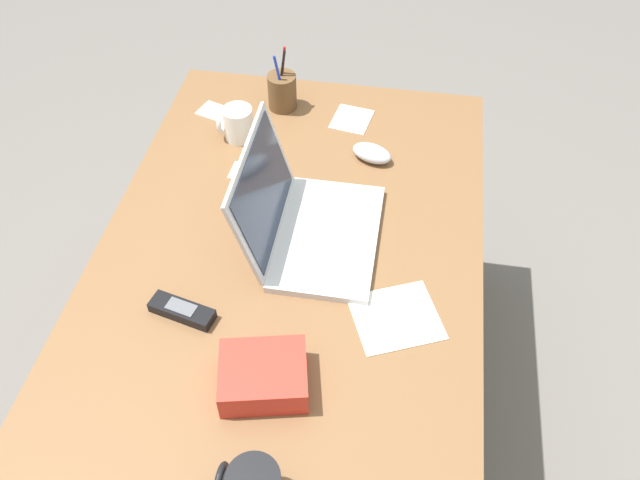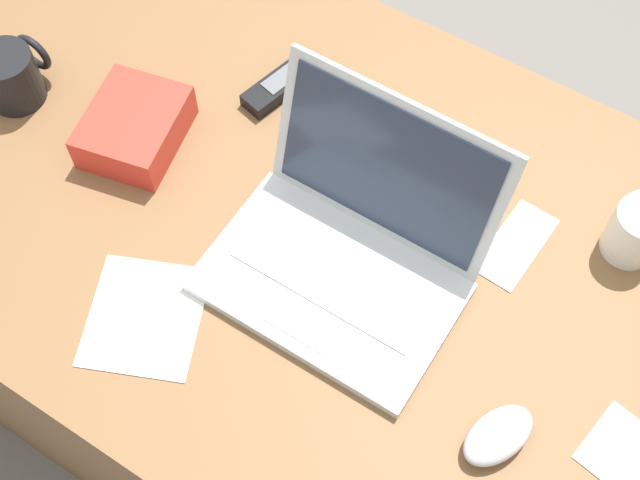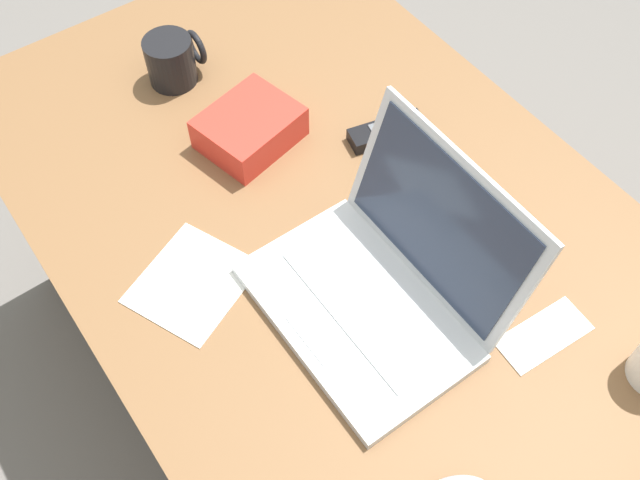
% 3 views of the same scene
% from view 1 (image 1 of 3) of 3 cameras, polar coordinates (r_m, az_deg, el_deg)
% --- Properties ---
extents(ground_plane, '(6.00, 6.00, 0.00)m').
position_cam_1_polar(ground_plane, '(2.02, -2.42, -15.87)').
color(ground_plane, slate).
extents(desk, '(1.46, 0.86, 0.71)m').
position_cam_1_polar(desk, '(1.71, -2.79, -10.60)').
color(desk, brown).
rests_on(desk, ground).
extents(laptop, '(0.35, 0.29, 0.24)m').
position_cam_1_polar(laptop, '(1.46, -1.19, 1.60)').
color(laptop, silver).
rests_on(laptop, desk).
extents(computer_mouse, '(0.09, 0.12, 0.04)m').
position_cam_1_polar(computer_mouse, '(1.68, 4.52, 7.53)').
color(computer_mouse, silver).
rests_on(computer_mouse, desk).
extents(coffee_mug_tall, '(0.08, 0.09, 0.09)m').
position_cam_1_polar(coffee_mug_tall, '(1.75, -7.22, 10.03)').
color(coffee_mug_tall, white).
rests_on(coffee_mug_tall, desk).
extents(cordless_phone, '(0.07, 0.14, 0.03)m').
position_cam_1_polar(cordless_phone, '(1.38, -11.89, -6.02)').
color(cordless_phone, black).
rests_on(cordless_phone, desk).
extents(pen_holder, '(0.08, 0.08, 0.18)m').
position_cam_1_polar(pen_holder, '(1.84, -3.31, 12.80)').
color(pen_holder, brown).
rests_on(pen_holder, desk).
extents(snack_bag, '(0.17, 0.19, 0.06)m').
position_cam_1_polar(snack_bag, '(1.25, -4.94, -11.67)').
color(snack_bag, red).
rests_on(snack_bag, desk).
extents(paper_note_near_laptop, '(0.21, 0.22, 0.00)m').
position_cam_1_polar(paper_note_near_laptop, '(1.36, 6.61, -6.68)').
color(paper_note_near_laptop, white).
rests_on(paper_note_near_laptop, desk).
extents(paper_note_left, '(0.07, 0.15, 0.00)m').
position_cam_1_polar(paper_note_left, '(1.65, -5.35, 5.74)').
color(paper_note_left, white).
rests_on(paper_note_left, desk).
extents(paper_note_right, '(0.13, 0.12, 0.00)m').
position_cam_1_polar(paper_note_right, '(1.82, 2.77, 10.43)').
color(paper_note_right, white).
rests_on(paper_note_right, desk).
extents(paper_note_front, '(0.10, 0.12, 0.00)m').
position_cam_1_polar(paper_note_front, '(1.86, -8.92, 10.89)').
color(paper_note_front, white).
rests_on(paper_note_front, desk).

